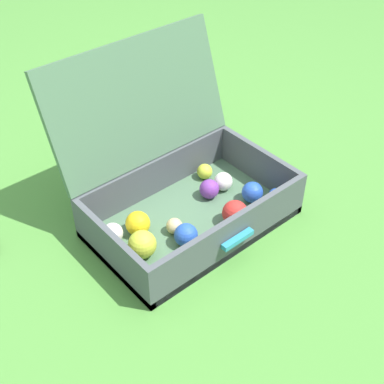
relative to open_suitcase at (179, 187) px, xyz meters
The scene contains 2 objects.
ground_plane 0.12m from the open_suitcase, 157.16° to the right, with size 16.00×16.00×0.00m, color #4C8C38.
open_suitcase is the anchor object (origin of this frame).
Camera 1 is at (-0.75, -0.96, 1.14)m, focal length 49.46 mm.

